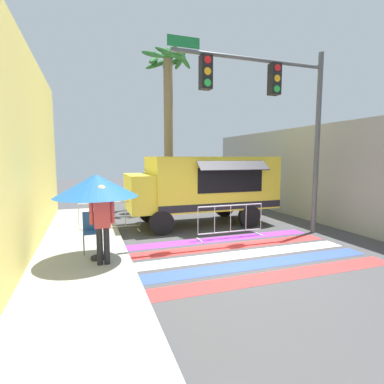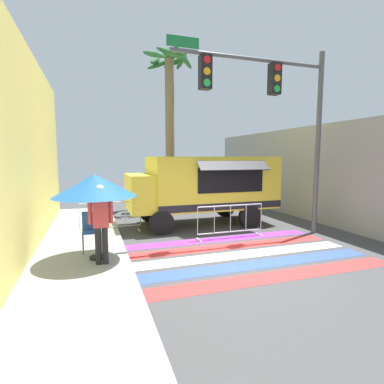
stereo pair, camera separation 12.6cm
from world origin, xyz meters
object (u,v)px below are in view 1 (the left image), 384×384
at_px(vendor_person, 102,219).
at_px(traffic_signal_pole, 274,102).
at_px(food_truck, 200,184).
at_px(patio_umbrella, 96,186).
at_px(folding_chair, 92,228).
at_px(palm_tree, 168,107).
at_px(barricade_front, 231,221).
at_px(barricade_side, 110,218).

bearing_deg(vendor_person, traffic_signal_pole, -1.86).
height_order(food_truck, patio_umbrella, food_truck).
distance_m(food_truck, folding_chair, 4.69).
relative_size(traffic_signal_pole, folding_chair, 5.84).
height_order(food_truck, folding_chair, food_truck).
height_order(folding_chair, palm_tree, palm_tree).
relative_size(traffic_signal_pole, palm_tree, 0.76).
bearing_deg(vendor_person, barricade_front, 6.56).
bearing_deg(vendor_person, food_truck, 29.43).
bearing_deg(traffic_signal_pole, vendor_person, -166.67).
relative_size(traffic_signal_pole, vendor_person, 3.27).
height_order(folding_chair, vendor_person, vendor_person).
relative_size(vendor_person, palm_tree, 0.23).
distance_m(barricade_side, palm_tree, 6.72).
bearing_deg(traffic_signal_pole, barricade_front, 164.48).
height_order(traffic_signal_pole, barricade_side, traffic_signal_pole).
bearing_deg(food_truck, vendor_person, -135.39).
relative_size(patio_umbrella, vendor_person, 1.12).
distance_m(food_truck, traffic_signal_pole, 3.86).
relative_size(vendor_person, barricade_side, 0.89).
xyz_separation_m(folding_chair, barricade_front, (4.10, 0.46, -0.23)).
distance_m(folding_chair, barricade_front, 4.14).
xyz_separation_m(traffic_signal_pole, patio_umbrella, (-5.22, -0.81, -2.29)).
bearing_deg(patio_umbrella, palm_tree, 63.17).
bearing_deg(folding_chair, palm_tree, 79.71).
height_order(patio_umbrella, barricade_front, patio_umbrella).
relative_size(food_truck, patio_umbrella, 2.71).
relative_size(folding_chair, barricade_side, 0.50).
xyz_separation_m(traffic_signal_pole, barricade_front, (-1.23, 0.34, -3.64)).
bearing_deg(patio_umbrella, folding_chair, 98.93).
xyz_separation_m(patio_umbrella, folding_chair, (-0.11, 0.69, -1.12)).
bearing_deg(barricade_front, traffic_signal_pole, -15.52).
relative_size(folding_chair, palm_tree, 0.13).
relative_size(patio_umbrella, barricade_side, 1.00).
xyz_separation_m(patio_umbrella, palm_tree, (3.57, 7.07, 3.05)).
bearing_deg(folding_chair, traffic_signal_pole, 21.04).
xyz_separation_m(patio_umbrella, vendor_person, (0.09, -0.40, -0.70)).
height_order(patio_umbrella, barricade_side, patio_umbrella).
height_order(vendor_person, palm_tree, palm_tree).
xyz_separation_m(folding_chair, palm_tree, (3.68, 6.38, 4.17)).
distance_m(folding_chair, palm_tree, 8.46).
xyz_separation_m(vendor_person, barricade_front, (3.90, 1.56, -0.64)).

